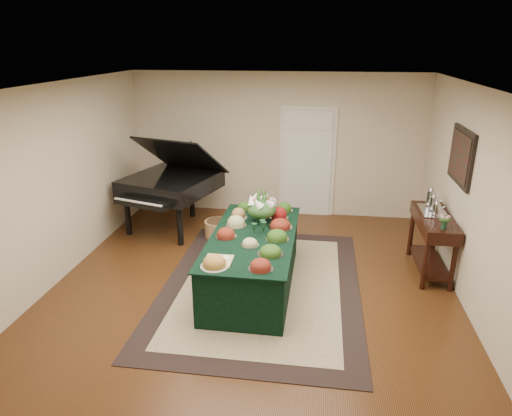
# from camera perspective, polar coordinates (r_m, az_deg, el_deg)

# --- Properties ---
(ground) EXTENTS (6.00, 6.00, 0.00)m
(ground) POSITION_cam_1_polar(r_m,az_deg,el_deg) (6.44, -0.39, -9.73)
(ground) COLOR black
(ground) RESTS_ON ground
(area_rug) EXTENTS (2.69, 3.76, 0.01)m
(area_rug) POSITION_cam_1_polar(r_m,az_deg,el_deg) (6.44, 0.69, -9.66)
(area_rug) COLOR black
(area_rug) RESTS_ON ground
(kitchen_doorway) EXTENTS (1.05, 0.07, 2.10)m
(kitchen_doorway) POSITION_cam_1_polar(r_m,az_deg,el_deg) (8.77, 6.42, 5.58)
(kitchen_doorway) COLOR silver
(kitchen_doorway) RESTS_ON ground
(buffet_table) EXTENTS (1.12, 2.36, 0.76)m
(buffet_table) POSITION_cam_1_polar(r_m,az_deg,el_deg) (6.28, -0.37, -6.57)
(buffet_table) COLOR black
(buffet_table) RESTS_ON ground
(food_platters) EXTENTS (1.00, 2.26, 0.13)m
(food_platters) POSITION_cam_1_polar(r_m,az_deg,el_deg) (6.19, 0.11, -2.62)
(food_platters) COLOR #A7B0A7
(food_platters) RESTS_ON buffet_table
(cutting_board) EXTENTS (0.33, 0.33, 0.10)m
(cutting_board) POSITION_cam_1_polar(r_m,az_deg,el_deg) (5.43, -4.71, -6.28)
(cutting_board) COLOR tan
(cutting_board) RESTS_ON buffet_table
(green_goblets) EXTENTS (0.19, 0.21, 0.18)m
(green_goblets) POSITION_cam_1_polar(r_m,az_deg,el_deg) (6.13, 0.51, -2.48)
(green_goblets) COLOR #143220
(green_goblets) RESTS_ON buffet_table
(floral_centerpiece) EXTENTS (0.43, 0.43, 0.43)m
(floral_centerpiece) POSITION_cam_1_polar(r_m,az_deg,el_deg) (6.47, 0.72, 0.32)
(floral_centerpiece) COLOR #143220
(floral_centerpiece) RESTS_ON buffet_table
(grand_piano) EXTENTS (1.83, 1.94, 1.71)m
(grand_piano) POSITION_cam_1_polar(r_m,az_deg,el_deg) (8.19, -10.59, 3.07)
(grand_piano) COLOR black
(grand_piano) RESTS_ON ground
(wicker_basket) EXTENTS (0.46, 0.46, 0.29)m
(wicker_basket) POSITION_cam_1_polar(r_m,az_deg,el_deg) (7.96, -4.80, -2.59)
(wicker_basket) COLOR olive
(wicker_basket) RESTS_ON ground
(mahogany_sideboard) EXTENTS (0.45, 1.29, 0.88)m
(mahogany_sideboard) POSITION_cam_1_polar(r_m,az_deg,el_deg) (7.01, 21.28, -2.42)
(mahogany_sideboard) COLOR black
(mahogany_sideboard) RESTS_ON ground
(tea_service) EXTENTS (0.34, 0.58, 0.30)m
(tea_service) POSITION_cam_1_polar(r_m,az_deg,el_deg) (7.09, 21.26, 0.58)
(tea_service) COLOR silver
(tea_service) RESTS_ON mahogany_sideboard
(pink_bouquet) EXTENTS (0.16, 0.16, 0.21)m
(pink_bouquet) POSITION_cam_1_polar(r_m,az_deg,el_deg) (6.45, 22.54, -1.30)
(pink_bouquet) COLOR #143220
(pink_bouquet) RESTS_ON mahogany_sideboard
(wall_painting) EXTENTS (0.05, 0.95, 0.75)m
(wall_painting) POSITION_cam_1_polar(r_m,az_deg,el_deg) (6.76, 24.25, 5.91)
(wall_painting) COLOR black
(wall_painting) RESTS_ON ground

